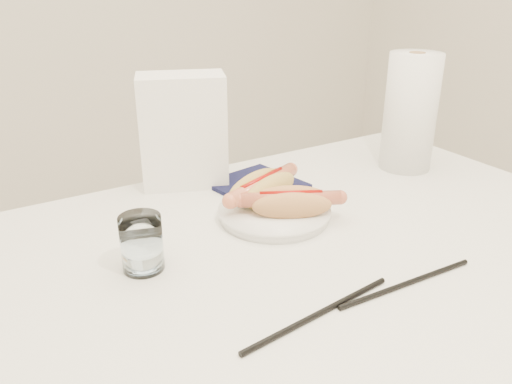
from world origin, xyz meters
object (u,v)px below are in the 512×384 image
hotdog_left (262,188)px  paper_towel_roll (410,112)px  table (293,285)px  napkin_box (183,131)px  plate (274,214)px  water_glass (142,243)px  hotdog_right (291,203)px

hotdog_left → paper_towel_roll: (0.38, 0.02, 0.09)m
table → napkin_box: size_ratio=5.35×
table → plate: 0.14m
napkin_box → paper_towel_roll: paper_towel_roll is taller
water_glass → paper_towel_roll: 0.66m
plate → water_glass: (-0.26, -0.04, 0.04)m
hotdog_left → hotdog_right: bearing=-103.7°
table → hotdog_left: size_ratio=6.56×
napkin_box → hotdog_left: bearing=-47.3°
table → paper_towel_roll: (0.43, 0.18, 0.18)m
napkin_box → table: bearing=-64.1°
hotdog_right → paper_towel_roll: bearing=41.3°
hotdog_left → plate: bearing=-117.4°
plate → hotdog_right: size_ratio=1.17×
hotdog_right → paper_towel_roll: size_ratio=0.66×
table → water_glass: water_glass is taller
hotdog_left → paper_towel_roll: 0.39m
table → hotdog_right: 0.14m
water_glass → napkin_box: (0.19, 0.27, 0.07)m
hotdog_left → paper_towel_roll: size_ratio=0.73×
hotdog_left → paper_towel_roll: paper_towel_roll is taller
plate → napkin_box: size_ratio=0.86×
hotdog_left → napkin_box: (-0.07, 0.18, 0.07)m
hotdog_right → table: bearing=-94.1°
hotdog_right → napkin_box: 0.28m
plate → napkin_box: (-0.07, 0.23, 0.10)m
napkin_box → paper_towel_roll: size_ratio=0.90×
hotdog_left → table: bearing=-126.6°
hotdog_right → water_glass: bearing=-150.3°
paper_towel_roll → water_glass: bearing=-170.8°
napkin_box → hotdog_right: bearing=-51.0°
water_glass → hotdog_right: bearing=2.4°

